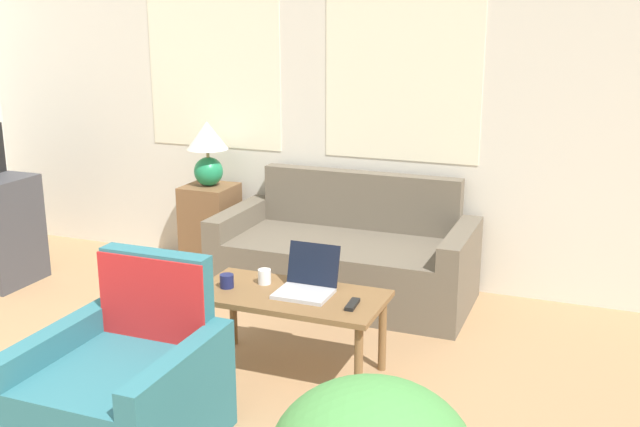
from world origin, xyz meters
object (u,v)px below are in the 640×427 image
object	(u,v)px
coffee_table	(290,303)
laptop	(307,282)
table_lamp	(208,148)
couch	(347,260)
cup_yellow	(264,277)
tv_remote	(352,304)
cup_navy	(227,281)
armchair	(126,392)

from	to	relation	value
coffee_table	laptop	bearing A→B (deg)	34.59
table_lamp	couch	bearing A→B (deg)	-7.16
laptop	cup_yellow	xyz separation A→B (m)	(-0.27, 0.03, -0.01)
tv_remote	cup_navy	bearing A→B (deg)	179.69
coffee_table	cup_navy	bearing A→B (deg)	-173.20
table_lamp	coffee_table	world-z (taller)	table_lamp
couch	coffee_table	bearing A→B (deg)	-85.21
couch	laptop	xyz separation A→B (m)	(0.18, -1.14, 0.25)
armchair	cup_yellow	world-z (taller)	armchair
laptop	cup_yellow	bearing A→B (deg)	172.97
laptop	tv_remote	distance (m)	0.31
armchair	couch	bearing A→B (deg)	81.77
armchair	coffee_table	world-z (taller)	armchair
cup_yellow	table_lamp	bearing A→B (deg)	130.11
laptop	couch	bearing A→B (deg)	98.85
table_lamp	cup_navy	distance (m)	1.69
table_lamp	cup_yellow	size ratio (longest dim) A/B	5.82
couch	coffee_table	distance (m)	1.20
tv_remote	couch	bearing A→B (deg)	110.70
table_lamp	cup_navy	xyz separation A→B (m)	(0.88, -1.37, -0.45)
armchair	table_lamp	xyz separation A→B (m)	(-0.84, 2.25, 0.68)
coffee_table	cup_yellow	xyz separation A→B (m)	(-0.19, 0.09, 0.10)
armchair	laptop	size ratio (longest dim) A/B	2.84
cup_yellow	tv_remote	distance (m)	0.58
table_lamp	laptop	world-z (taller)	table_lamp
armchair	cup_yellow	xyz separation A→B (m)	(0.21, 1.00, 0.24)
armchair	table_lamp	distance (m)	2.49
armchair	tv_remote	bearing A→B (deg)	48.46
couch	cup_yellow	xyz separation A→B (m)	(-0.09, -1.10, 0.24)
table_lamp	tv_remote	size ratio (longest dim) A/B	3.13
cup_navy	tv_remote	bearing A→B (deg)	-0.31
coffee_table	cup_yellow	distance (m)	0.23
coffee_table	laptop	size ratio (longest dim) A/B	3.46
cup_navy	tv_remote	size ratio (longest dim) A/B	0.50
armchair	tv_remote	xyz separation A→B (m)	(0.77, 0.87, 0.21)
table_lamp	laptop	size ratio (longest dim) A/B	1.63
coffee_table	cup_navy	world-z (taller)	cup_navy
couch	tv_remote	size ratio (longest dim) A/B	11.26
laptop	cup_navy	xyz separation A→B (m)	(-0.43, -0.10, -0.02)
cup_navy	tv_remote	world-z (taller)	cup_navy
couch	table_lamp	bearing A→B (deg)	172.84
couch	armchair	size ratio (longest dim) A/B	2.06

